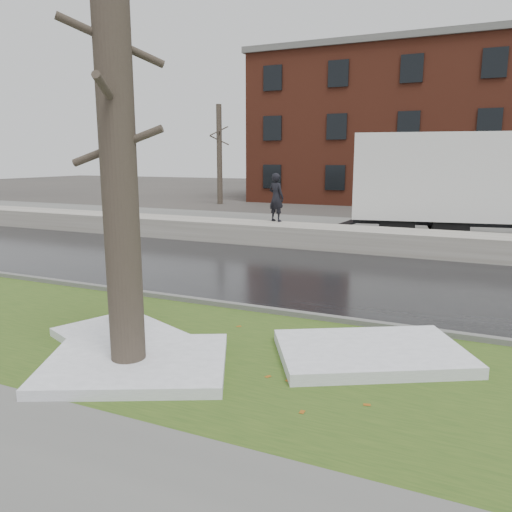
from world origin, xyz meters
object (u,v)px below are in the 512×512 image
at_px(tree, 118,151).
at_px(fire_hydrant, 119,309).
at_px(box_truck, 476,185).
at_px(worker, 276,197).

bearing_deg(tree, fire_hydrant, 133.27).
relative_size(box_truck, worker, 6.74).
bearing_deg(box_truck, tree, -116.54).
distance_m(fire_hydrant, worker, 10.49).
relative_size(fire_hydrant, tree, 0.12).
xyz_separation_m(fire_hydrant, box_truck, (5.54, 13.31, 1.66)).
relative_size(fire_hydrant, worker, 0.41).
bearing_deg(tree, box_truck, 73.35).
bearing_deg(box_truck, worker, -166.09).
height_order(tree, box_truck, tree).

